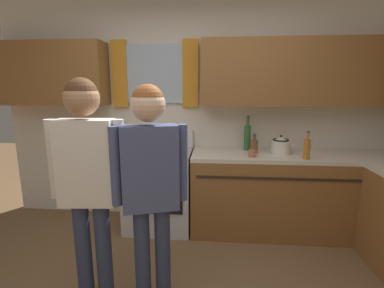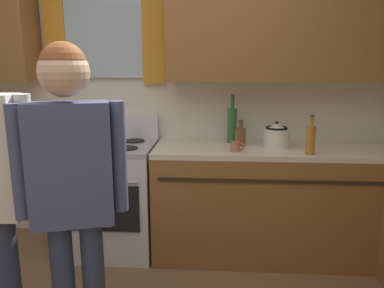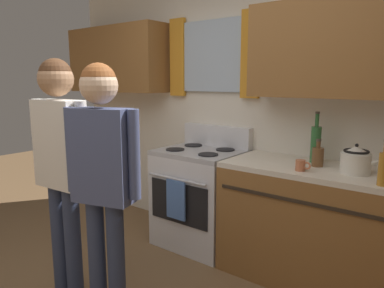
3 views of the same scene
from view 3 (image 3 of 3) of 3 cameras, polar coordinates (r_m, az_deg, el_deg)
back_wall_unit at (r=3.24m, az=10.37°, el=9.09°), size 4.60×0.42×2.60m
stove_oven at (r=3.40m, az=1.33°, el=-8.14°), size 0.74×0.67×1.10m
bottle_wine_green at (r=2.94m, az=18.97°, el=0.14°), size 0.08×0.08×0.39m
bottle_squat_brown at (r=2.82m, az=19.27°, el=-1.83°), size 0.08×0.08×0.21m
bottle_oil_amber at (r=2.46m, az=28.06°, el=-3.38°), size 0.06×0.06×0.29m
cup_terracotta at (r=2.65m, az=16.86°, el=-3.25°), size 0.11×0.07×0.08m
stovetop_kettle at (r=2.70m, az=24.50°, el=-2.28°), size 0.27×0.20×0.21m
adult_left at (r=2.56m, az=-20.06°, el=-1.36°), size 0.52×0.23×1.67m
adult_in_plaid at (r=2.22m, az=-13.99°, el=-3.37°), size 0.49×0.26×1.63m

